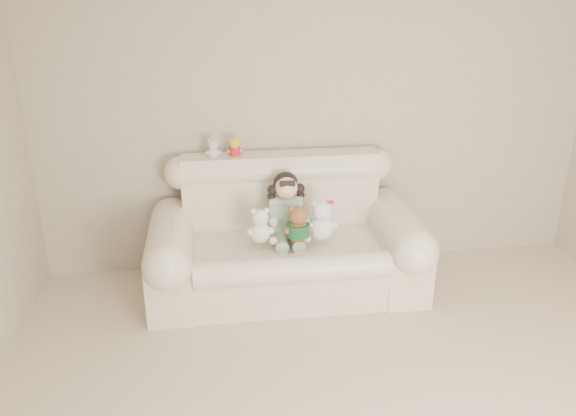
{
  "coord_description": "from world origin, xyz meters",
  "views": [
    {
      "loc": [
        -0.86,
        -2.14,
        2.43
      ],
      "look_at": [
        -0.32,
        1.9,
        0.75
      ],
      "focal_mm": 37.39,
      "sensor_mm": 36.0,
      "label": 1
    }
  ],
  "objects_px": {
    "seated_child": "(286,206)",
    "white_cat": "(322,216)",
    "brown_teddy": "(298,220)",
    "cream_teddy": "(260,222)",
    "sofa": "(286,231)"
  },
  "relations": [
    {
      "from": "brown_teddy",
      "to": "white_cat",
      "type": "relative_size",
      "value": 0.92
    },
    {
      "from": "sofa",
      "to": "cream_teddy",
      "type": "relative_size",
      "value": 6.57
    },
    {
      "from": "seated_child",
      "to": "cream_teddy",
      "type": "distance_m",
      "value": 0.31
    },
    {
      "from": "brown_teddy",
      "to": "cream_teddy",
      "type": "distance_m",
      "value": 0.28
    },
    {
      "from": "sofa",
      "to": "seated_child",
      "type": "height_order",
      "value": "sofa"
    },
    {
      "from": "sofa",
      "to": "white_cat",
      "type": "bearing_deg",
      "value": -28.19
    },
    {
      "from": "brown_teddy",
      "to": "cream_teddy",
      "type": "height_order",
      "value": "brown_teddy"
    },
    {
      "from": "brown_teddy",
      "to": "white_cat",
      "type": "bearing_deg",
      "value": -1.24
    },
    {
      "from": "cream_teddy",
      "to": "sofa",
      "type": "bearing_deg",
      "value": 14.4
    },
    {
      "from": "sofa",
      "to": "cream_teddy",
      "type": "bearing_deg",
      "value": -148.64
    },
    {
      "from": "white_cat",
      "to": "seated_child",
      "type": "bearing_deg",
      "value": 145.37
    },
    {
      "from": "white_cat",
      "to": "cream_teddy",
      "type": "distance_m",
      "value": 0.46
    },
    {
      "from": "sofa",
      "to": "brown_teddy",
      "type": "bearing_deg",
      "value": -66.51
    },
    {
      "from": "white_cat",
      "to": "sofa",
      "type": "bearing_deg",
      "value": 159.02
    },
    {
      "from": "seated_child",
      "to": "white_cat",
      "type": "height_order",
      "value": "seated_child"
    }
  ]
}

